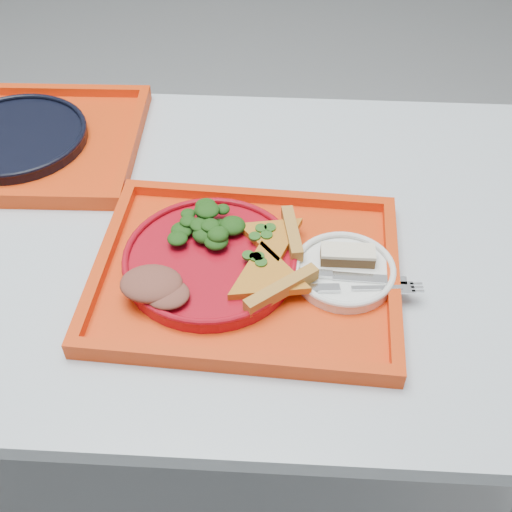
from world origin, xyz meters
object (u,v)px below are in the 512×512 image
(tray_main, at_px, (246,274))
(dinner_plate, at_px, (210,261))
(tray_far, at_px, (18,144))
(navy_plate, at_px, (16,138))
(dessert_bar, at_px, (348,255))

(tray_main, xyz_separation_m, dinner_plate, (-0.05, 0.01, 0.02))
(tray_main, distance_m, tray_far, 0.54)
(tray_far, height_order, dinner_plate, dinner_plate)
(navy_plate, bearing_deg, tray_main, -34.35)
(dinner_plate, relative_size, dessert_bar, 3.25)
(tray_far, relative_size, navy_plate, 1.73)
(tray_main, height_order, tray_far, same)
(tray_main, height_order, dinner_plate, dinner_plate)
(dinner_plate, xyz_separation_m, dessert_bar, (0.20, 0.01, 0.02))
(tray_main, distance_m, navy_plate, 0.54)
(tray_main, xyz_separation_m, tray_far, (-0.45, 0.31, 0.00))
(tray_main, xyz_separation_m, dessert_bar, (0.15, 0.02, 0.03))
(navy_plate, bearing_deg, dessert_bar, -25.68)
(tray_main, distance_m, dinner_plate, 0.06)
(tray_main, height_order, dessert_bar, dessert_bar)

